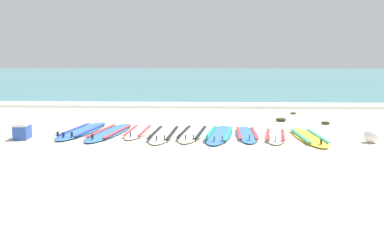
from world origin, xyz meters
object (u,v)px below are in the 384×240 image
Objects in this scene: surfboard_6 at (247,134)px; cooler_box at (22,131)px; surfboard_5 at (219,134)px; surfboard_1 at (110,132)px; surfboard_7 at (275,136)px; surfboard_2 at (138,131)px; surfboard_3 at (164,134)px; surfboard_8 at (308,137)px; beach_ball at (371,136)px; surfboard_4 at (192,133)px; surfboard_0 at (83,130)px.

surfboard_6 is 4.30× the size of cooler_box.
surfboard_6 is (0.67, 0.04, -0.00)m from surfboard_5.
surfboard_1 is 1.28× the size of surfboard_7.
surfboard_2 is 0.74m from surfboard_3.
surfboard_8 is 1.34m from beach_ball.
surfboard_1 is at bearing 175.94° from surfboard_7.
surfboard_2 is at bearing 172.96° from surfboard_8.
surfboard_7 is at bearing -4.06° from surfboard_1.
surfboard_2 is at bearing 17.77° from cooler_box.
surfboard_4 is at bearing -6.57° from surfboard_2.
surfboard_4 is at bearing 177.11° from surfboard_6.
surfboard_3 is 3.31m from cooler_box.
surfboard_8 is (2.09, -0.24, -0.00)m from surfboard_5.
surfboard_3 is at bearing -6.18° from surfboard_1.
surfboard_2 is 0.81× the size of surfboard_5.
surfboard_6 is at bearing 168.72° from surfboard_8.
surfboard_4 is 1.33m from surfboard_6.
cooler_box reaches higher than surfboard_0.
surfboard_0 is at bearing 175.18° from surfboard_4.
beach_ball reaches higher than surfboard_5.
surfboard_7 is (1.99, -0.24, 0.00)m from surfboard_4.
surfboard_3 is 1.01× the size of surfboard_4.
surfboard_1 is at bearing 173.82° from surfboard_3.
surfboard_4 is at bearing 8.43° from surfboard_3.
surfboard_7 is 0.76m from surfboard_8.
surfboard_5 is (1.36, -0.01, -0.00)m from surfboard_3.
surfboard_7 is (4.82, -0.48, 0.00)m from surfboard_0.
surfboard_4 is 0.95× the size of surfboard_5.
surfboard_0 and surfboard_6 have the same top height.
surfboard_0 is 1.01× the size of surfboard_1.
cooler_box is (-2.57, -0.82, 0.16)m from surfboard_2.
cooler_box is at bearing -170.48° from surfboard_4.
surfboard_5 and surfboard_7 have the same top height.
surfboard_6 and surfboard_8 have the same top height.
surfboard_4 is 1.04× the size of surfboard_8.
surfboard_0 is 6.92m from beach_ball.
surfboard_6 is (2.71, -0.23, -0.00)m from surfboard_2.
surfboard_1 is 2.07m from surfboard_4.
surfboard_0 is 2.84m from surfboard_4.
surfboard_2 is (1.44, -0.08, -0.00)m from surfboard_0.
beach_ball is (2.02, -0.51, 0.12)m from surfboard_7.
beach_ball reaches higher than surfboard_1.
beach_ball is (4.71, -0.65, 0.12)m from surfboard_3.
surfboard_3 is at bearing 179.75° from surfboard_5.
surfboard_8 is at bearing -6.59° from surfboard_5.
surfboard_2 is at bearing 173.43° from surfboard_4.
surfboard_7 is at bearing -5.72° from surfboard_5.
beach_ball reaches higher than surfboard_8.
surfboard_0 is 5.61m from surfboard_8.
surfboard_5 is at bearing -176.38° from surfboard_6.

